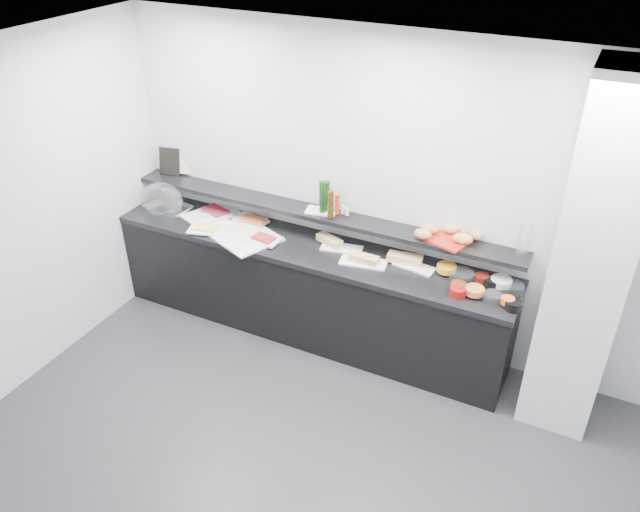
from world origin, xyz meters
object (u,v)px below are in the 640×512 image
at_px(bread_tray, 444,238).
at_px(sandwich_plate_mid, 363,262).
at_px(cloche_base, 168,208).
at_px(condiment_tray, 321,211).
at_px(carafe, 524,238).
at_px(framed_print, 169,161).

bearing_deg(bread_tray, sandwich_plate_mid, -140.46).
distance_m(sandwich_plate_mid, bread_tray, 0.68).
height_order(sandwich_plate_mid, bread_tray, bread_tray).
bearing_deg(bread_tray, cloche_base, -158.91).
relative_size(cloche_base, sandwich_plate_mid, 1.09).
bearing_deg(cloche_base, condiment_tray, 13.55).
bearing_deg(carafe, sandwich_plate_mid, -167.81).
relative_size(cloche_base, condiment_tray, 1.59).
height_order(cloche_base, condiment_tray, condiment_tray).
relative_size(sandwich_plate_mid, bread_tray, 1.00).
distance_m(cloche_base, sandwich_plate_mid, 2.03).
relative_size(framed_print, bread_tray, 0.68).
bearing_deg(sandwich_plate_mid, carafe, 2.08).
bearing_deg(carafe, framed_print, 179.21).
height_order(sandwich_plate_mid, carafe, carafe).
xyz_separation_m(framed_print, carafe, (3.31, -0.05, 0.02)).
xyz_separation_m(sandwich_plate_mid, bread_tray, (0.58, 0.24, 0.25)).
relative_size(condiment_tray, carafe, 0.87).
xyz_separation_m(framed_print, condiment_tray, (1.64, -0.06, -0.12)).
xyz_separation_m(bread_tray, carafe, (0.59, 0.02, 0.14)).
distance_m(sandwich_plate_mid, framed_print, 2.19).
bearing_deg(condiment_tray, framed_print, 165.77).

